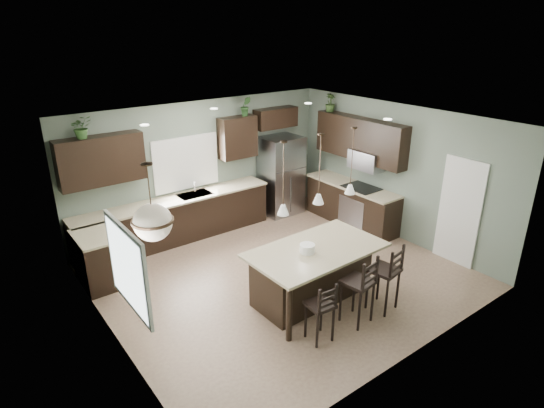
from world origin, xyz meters
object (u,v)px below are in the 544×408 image
at_px(refrigerator, 281,176).
at_px(serving_dish, 307,248).
at_px(bar_stool_left, 320,311).
at_px(bar_stool_right, 384,277).
at_px(bar_stool_center, 358,289).
at_px(kitchen_island, 315,274).
at_px(plant_back_left, 81,127).

height_order(refrigerator, serving_dish, refrigerator).
bearing_deg(bar_stool_left, serving_dish, 66.04).
height_order(refrigerator, bar_stool_right, refrigerator).
bearing_deg(bar_stool_center, refrigerator, 58.96).
bearing_deg(refrigerator, bar_stool_left, -121.43).
bearing_deg(serving_dish, bar_stool_center, -71.09).
bearing_deg(bar_stool_center, serving_dish, 101.00).
bearing_deg(kitchen_island, refrigerator, 59.47).
height_order(serving_dish, bar_stool_right, bar_stool_right).
relative_size(serving_dish, bar_stool_left, 0.25).
distance_m(refrigerator, bar_stool_left, 4.81).
bearing_deg(plant_back_left, serving_dish, -57.48).
distance_m(refrigerator, bar_stool_right, 4.30).
bearing_deg(plant_back_left, refrigerator, -2.65).
bearing_deg(kitchen_island, bar_stool_right, -53.14).
bearing_deg(plant_back_left, bar_stool_right, -54.52).
bearing_deg(bar_stool_right, plant_back_left, 115.48).
relative_size(kitchen_island, plant_back_left, 5.54).
bearing_deg(kitchen_island, bar_stool_center, -85.28).
bearing_deg(serving_dish, refrigerator, 58.05).
relative_size(serving_dish, plant_back_left, 0.60).
bearing_deg(bar_stool_right, kitchen_island, 118.00).
relative_size(serving_dish, bar_stool_center, 0.21).
height_order(refrigerator, bar_stool_left, refrigerator).
distance_m(bar_stool_left, bar_stool_center, 0.75).
relative_size(bar_stool_right, plant_back_left, 2.88).
bearing_deg(bar_stool_right, bar_stool_left, 168.72).
height_order(refrigerator, plant_back_left, plant_back_left).
bearing_deg(kitchen_island, serving_dish, 180.00).
distance_m(bar_stool_center, plant_back_left, 5.37).
bearing_deg(refrigerator, bar_stool_center, -113.13).
relative_size(refrigerator, bar_stool_left, 1.91).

